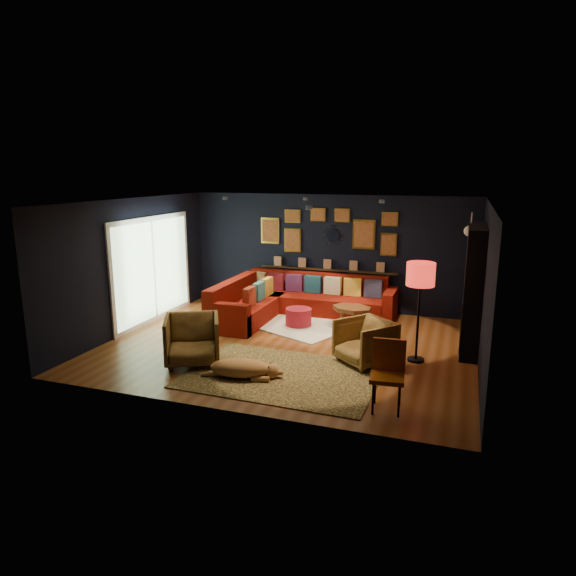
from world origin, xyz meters
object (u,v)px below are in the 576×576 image
(gold_stool, at_px, (195,343))
(orange_chair, at_px, (388,369))
(coffee_table, at_px, (352,311))
(sectional, at_px, (289,302))
(armchair_right, at_px, (365,340))
(pouf, at_px, (299,317))
(dog, at_px, (240,365))
(floor_lamp, at_px, (420,279))
(armchair_left, at_px, (192,338))

(gold_stool, relative_size, orange_chair, 0.45)
(coffee_table, bearing_deg, sectional, 164.27)
(sectional, relative_size, armchair_right, 4.18)
(pouf, xyz_separation_m, dog, (-0.02, -2.84, 0.01))
(pouf, bearing_deg, armchair_right, -43.98)
(orange_chair, height_order, floor_lamp, floor_lamp)
(floor_lamp, bearing_deg, dog, -146.57)
(floor_lamp, bearing_deg, armchair_right, -152.89)
(coffee_table, relative_size, armchair_left, 1.08)
(gold_stool, height_order, floor_lamp, floor_lamp)
(sectional, distance_m, armchair_right, 3.08)
(gold_stool, bearing_deg, armchair_right, 10.79)
(armchair_left, relative_size, floor_lamp, 0.53)
(armchair_right, xyz_separation_m, gold_stool, (-2.86, -0.54, -0.20))
(gold_stool, height_order, dog, gold_stool)
(floor_lamp, bearing_deg, coffee_table, 134.28)
(gold_stool, height_order, orange_chair, orange_chair)
(gold_stool, relative_size, dog, 0.33)
(pouf, distance_m, orange_chair, 3.86)
(sectional, bearing_deg, coffee_table, -15.73)
(gold_stool, bearing_deg, sectional, 74.69)
(dog, bearing_deg, floor_lamp, 21.21)
(sectional, bearing_deg, gold_stool, -105.31)
(armchair_right, xyz_separation_m, orange_chair, (0.59, -1.51, 0.15))
(coffee_table, relative_size, floor_lamp, 0.57)
(floor_lamp, bearing_deg, gold_stool, -165.42)
(orange_chair, bearing_deg, pouf, 121.06)
(floor_lamp, distance_m, dog, 3.20)
(coffee_table, distance_m, floor_lamp, 2.27)
(sectional, distance_m, floor_lamp, 3.60)
(coffee_table, height_order, orange_chair, orange_chair)
(sectional, height_order, dog, sectional)
(orange_chair, bearing_deg, dog, 168.33)
(floor_lamp, xyz_separation_m, dog, (-2.48, -1.64, -1.19))
(armchair_right, bearing_deg, coffee_table, 148.38)
(coffee_table, distance_m, gold_stool, 3.28)
(gold_stool, xyz_separation_m, dog, (1.17, -0.69, 0.01))
(coffee_table, height_order, armchair_left, armchair_left)
(coffee_table, xyz_separation_m, orange_chair, (1.20, -3.35, 0.19))
(coffee_table, bearing_deg, armchair_left, -126.82)
(sectional, xyz_separation_m, dog, (0.40, -3.50, -0.10))
(armchair_right, xyz_separation_m, dog, (-1.69, -1.23, -0.19))
(coffee_table, bearing_deg, gold_stool, -133.16)
(gold_stool, bearing_deg, dog, -30.46)
(sectional, xyz_separation_m, orange_chair, (2.68, -3.77, 0.23))
(gold_stool, bearing_deg, armchair_left, -64.94)
(sectional, distance_m, pouf, 0.79)
(orange_chair, relative_size, floor_lamp, 0.56)
(armchair_right, distance_m, orange_chair, 1.62)
(pouf, relative_size, dog, 0.42)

